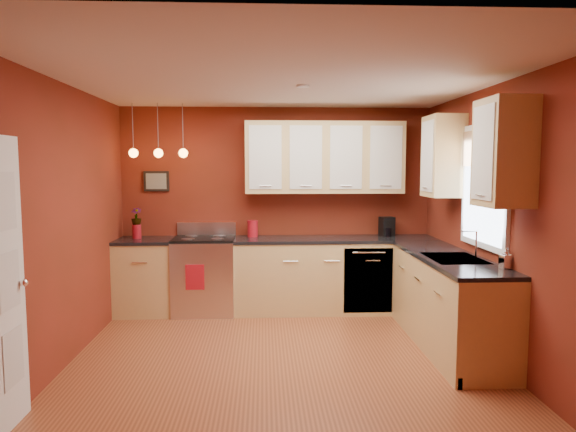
{
  "coord_description": "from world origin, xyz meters",
  "views": [
    {
      "loc": [
        -0.17,
        -4.6,
        1.83
      ],
      "look_at": [
        0.09,
        1.0,
        1.3
      ],
      "focal_mm": 32.0,
      "sensor_mm": 36.0,
      "label": 1
    }
  ],
  "objects_px": {
    "sink": "(454,260)",
    "soap_pump": "(506,258)",
    "coffee_maker": "(387,227)",
    "red_canister": "(253,229)",
    "gas_range": "(205,275)"
  },
  "relations": [
    {
      "from": "sink",
      "to": "soap_pump",
      "type": "distance_m",
      "value": 0.61
    },
    {
      "from": "coffee_maker",
      "to": "red_canister",
      "type": "bearing_deg",
      "value": 164.63
    },
    {
      "from": "sink",
      "to": "soap_pump",
      "type": "height_order",
      "value": "sink"
    },
    {
      "from": "red_canister",
      "to": "coffee_maker",
      "type": "xyz_separation_m",
      "value": [
        1.74,
        -0.01,
        0.01
      ]
    },
    {
      "from": "red_canister",
      "to": "coffee_maker",
      "type": "relative_size",
      "value": 0.85
    },
    {
      "from": "gas_range",
      "to": "sink",
      "type": "relative_size",
      "value": 1.59
    },
    {
      "from": "red_canister",
      "to": "soap_pump",
      "type": "relative_size",
      "value": 1.12
    },
    {
      "from": "sink",
      "to": "soap_pump",
      "type": "relative_size",
      "value": 3.71
    },
    {
      "from": "coffee_maker",
      "to": "soap_pump",
      "type": "bearing_deg",
      "value": -91.25
    },
    {
      "from": "red_canister",
      "to": "soap_pump",
      "type": "height_order",
      "value": "red_canister"
    },
    {
      "from": "red_canister",
      "to": "soap_pump",
      "type": "bearing_deg",
      "value": -44.0
    },
    {
      "from": "sink",
      "to": "red_canister",
      "type": "distance_m",
      "value": 2.6
    },
    {
      "from": "red_canister",
      "to": "soap_pump",
      "type": "distance_m",
      "value": 3.15
    },
    {
      "from": "red_canister",
      "to": "coffee_maker",
      "type": "distance_m",
      "value": 1.74
    },
    {
      "from": "gas_range",
      "to": "soap_pump",
      "type": "height_order",
      "value": "soap_pump"
    }
  ]
}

